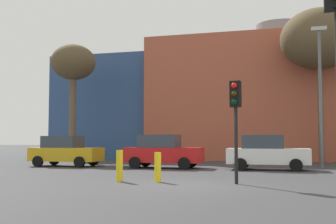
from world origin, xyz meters
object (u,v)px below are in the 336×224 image
(parked_car_1, at_px, (163,151))
(bare_tree_1, at_px, (73,65))
(parked_car_0, at_px, (65,151))
(street_lamp, at_px, (320,87))
(bollard_yellow_1, at_px, (158,167))
(parked_car_2, at_px, (267,153))
(bollard_yellow_0, at_px, (120,166))
(traffic_light_island, at_px, (235,108))
(bare_tree_0, at_px, (319,40))

(parked_car_1, xyz_separation_m, bare_tree_1, (-8.10, 5.14, 5.95))
(parked_car_0, relative_size, street_lamp, 0.52)
(bollard_yellow_1, distance_m, street_lamp, 12.14)
(parked_car_2, distance_m, street_lamp, 5.10)
(bollard_yellow_0, bearing_deg, parked_car_1, 93.64)
(bare_tree_1, bearing_deg, bollard_yellow_1, -51.09)
(traffic_light_island, distance_m, bare_tree_1, 18.24)
(bollard_yellow_0, distance_m, street_lamp, 13.05)
(bare_tree_0, xyz_separation_m, street_lamp, (-0.34, -4.03, -3.54))
(parked_car_2, xyz_separation_m, bare_tree_0, (3.16, 6.42, 7.06))
(bare_tree_0, relative_size, bollard_yellow_0, 8.80)
(parked_car_2, distance_m, bare_tree_0, 10.05)
(parked_car_0, bearing_deg, bare_tree_0, 24.10)
(bare_tree_0, height_order, street_lamp, bare_tree_0)
(parked_car_1, relative_size, bollard_yellow_0, 3.64)
(bare_tree_0, height_order, bollard_yellow_0, bare_tree_0)
(bollard_yellow_0, bearing_deg, parked_car_2, 56.08)
(parked_car_2, relative_size, bare_tree_0, 0.41)
(traffic_light_island, height_order, bare_tree_1, bare_tree_1)
(parked_car_1, height_order, traffic_light_island, traffic_light_island)
(bare_tree_0, bearing_deg, bollard_yellow_1, -116.33)
(bollard_yellow_0, relative_size, street_lamp, 0.15)
(parked_car_0, height_order, bollard_yellow_1, parked_car_0)
(parked_car_1, xyz_separation_m, bollard_yellow_1, (1.85, -7.18, -0.36))
(bollard_yellow_0, bearing_deg, street_lamp, 51.44)
(bare_tree_0, relative_size, bare_tree_1, 1.19)
(traffic_light_island, bearing_deg, bollard_yellow_1, -79.48)
(parked_car_0, distance_m, bare_tree_1, 8.23)
(parked_car_0, height_order, parked_car_2, parked_car_2)
(street_lamp, bearing_deg, parked_car_2, -139.78)
(parked_car_1, bearing_deg, bare_tree_0, 36.80)
(parked_car_0, bearing_deg, bollard_yellow_0, -49.75)
(traffic_light_island, bearing_deg, street_lamp, 170.38)
(parked_car_0, xyz_separation_m, street_lamp, (14.02, 2.39, 3.52))
(parked_car_2, height_order, bare_tree_1, bare_tree_1)
(parked_car_0, bearing_deg, parked_car_1, -0.00)
(parked_car_2, relative_size, street_lamp, 0.52)
(traffic_light_island, relative_size, bollard_yellow_1, 3.35)
(bare_tree_1, relative_size, street_lamp, 1.08)
(parked_car_1, bearing_deg, parked_car_0, 180.00)
(bare_tree_0, xyz_separation_m, bollard_yellow_1, (-6.73, -13.60, -7.40))
(street_lamp, bearing_deg, bare_tree_0, 85.24)
(parked_car_1, xyz_separation_m, parked_car_2, (5.43, 0.00, -0.02))
(parked_car_2, bearing_deg, street_lamp, 40.22)
(parked_car_2, bearing_deg, bare_tree_1, 159.17)
(parked_car_0, relative_size, bare_tree_0, 0.40)
(bollard_yellow_1, bearing_deg, bollard_yellow_0, -172.21)
(traffic_light_island, xyz_separation_m, bare_tree_1, (-12.73, 12.35, 4.25))
(parked_car_0, xyz_separation_m, bare_tree_0, (14.36, 6.42, 7.07))
(traffic_light_island, bearing_deg, bare_tree_1, -123.10)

